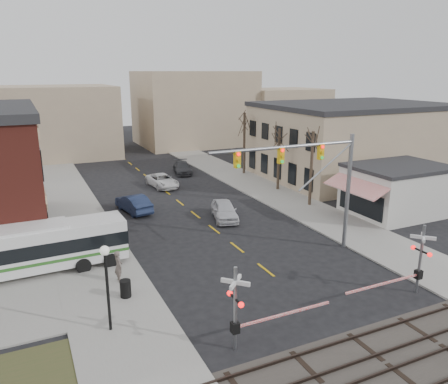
# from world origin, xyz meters

# --- Properties ---
(ground) EXTENTS (160.00, 160.00, 0.00)m
(ground) POSITION_xyz_m (0.00, 0.00, 0.00)
(ground) COLOR black
(ground) RESTS_ON ground
(sidewalk_west) EXTENTS (5.00, 60.00, 0.12)m
(sidewalk_west) POSITION_xyz_m (-9.50, 20.00, 0.06)
(sidewalk_west) COLOR gray
(sidewalk_west) RESTS_ON ground
(sidewalk_east) EXTENTS (5.00, 60.00, 0.12)m
(sidewalk_east) POSITION_xyz_m (9.50, 20.00, 0.06)
(sidewalk_east) COLOR gray
(sidewalk_east) RESTS_ON ground
(ballast_strip) EXTENTS (160.00, 5.00, 0.06)m
(ballast_strip) POSITION_xyz_m (0.00, -8.00, 0.03)
(ballast_strip) COLOR #332D28
(ballast_strip) RESTS_ON ground
(rail_tracks) EXTENTS (160.00, 3.91, 0.14)m
(rail_tracks) POSITION_xyz_m (0.00, -8.00, 0.12)
(rail_tracks) COLOR #2D231E
(rail_tracks) RESTS_ON ground
(tan_building) EXTENTS (20.30, 15.30, 8.50)m
(tan_building) POSITION_xyz_m (22.00, 20.00, 4.26)
(tan_building) COLOR tan
(tan_building) RESTS_ON ground
(awning_shop) EXTENTS (9.74, 6.20, 4.30)m
(awning_shop) POSITION_xyz_m (15.97, 7.00, 2.16)
(awning_shop) COLOR beige
(awning_shop) RESTS_ON ground
(tree_east_a) EXTENTS (0.28, 0.28, 6.75)m
(tree_east_a) POSITION_xyz_m (10.50, 12.00, 3.50)
(tree_east_a) COLOR #382B21
(tree_east_a) RESTS_ON sidewalk_east
(tree_east_b) EXTENTS (0.28, 0.28, 6.30)m
(tree_east_b) POSITION_xyz_m (10.80, 18.00, 3.27)
(tree_east_b) COLOR #382B21
(tree_east_b) RESTS_ON sidewalk_east
(tree_east_c) EXTENTS (0.28, 0.28, 7.20)m
(tree_east_c) POSITION_xyz_m (11.00, 26.00, 3.72)
(tree_east_c) COLOR #382B21
(tree_east_c) RESTS_ON sidewalk_east
(transit_bus) EXTENTS (11.50, 2.86, 2.94)m
(transit_bus) POSITION_xyz_m (-13.24, 7.53, 1.67)
(transit_bus) COLOR silver
(transit_bus) RESTS_ON ground
(traffic_signal_mast) EXTENTS (10.47, 0.30, 8.00)m
(traffic_signal_mast) POSITION_xyz_m (4.04, 2.91, 5.76)
(traffic_signal_mast) COLOR gray
(traffic_signal_mast) RESTS_ON ground
(rr_crossing_west) EXTENTS (5.60, 1.36, 4.00)m
(rr_crossing_west) POSITION_xyz_m (-4.91, -4.39, 1.97)
(rr_crossing_west) COLOR gray
(rr_crossing_west) RESTS_ON ground
(rr_crossing_east) EXTENTS (5.60, 1.36, 4.00)m
(rr_crossing_east) POSITION_xyz_m (5.78, -4.05, 1.97)
(rr_crossing_east) COLOR gray
(rr_crossing_east) RESTS_ON ground
(street_lamp) EXTENTS (0.44, 0.44, 4.27)m
(street_lamp) POSITION_xyz_m (-10.09, -0.66, 3.18)
(street_lamp) COLOR black
(street_lamp) RESTS_ON sidewalk_west
(trash_bin) EXTENTS (0.60, 0.60, 0.96)m
(trash_bin) POSITION_xyz_m (-8.72, 2.17, 0.60)
(trash_bin) COLOR black
(trash_bin) RESTS_ON sidewalk_west
(car_a) EXTENTS (2.99, 4.90, 1.56)m
(car_a) POSITION_xyz_m (1.80, 11.92, 0.78)
(car_a) COLOR silver
(car_a) RESTS_ON ground
(car_b) EXTENTS (2.47, 4.96, 1.56)m
(car_b) POSITION_xyz_m (-4.60, 17.12, 0.78)
(car_b) COLOR #19233F
(car_b) RESTS_ON ground
(car_c) EXTENTS (2.73, 5.12, 1.37)m
(car_c) POSITION_xyz_m (0.27, 24.33, 0.68)
(car_c) COLOR silver
(car_c) RESTS_ON ground
(car_d) EXTENTS (2.96, 5.09, 1.38)m
(car_d) POSITION_xyz_m (4.44, 29.53, 0.69)
(car_d) COLOR #38393D
(car_d) RESTS_ON ground
(pedestrian_near) EXTENTS (0.48, 0.70, 1.88)m
(pedestrian_near) POSITION_xyz_m (-8.64, 4.19, 1.06)
(pedestrian_near) COLOR #60544D
(pedestrian_near) RESTS_ON sidewalk_west
(pedestrian_far) EXTENTS (1.09, 1.01, 1.79)m
(pedestrian_far) POSITION_xyz_m (-11.24, 8.30, 1.01)
(pedestrian_far) COLOR #2F3352
(pedestrian_far) RESTS_ON sidewalk_west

